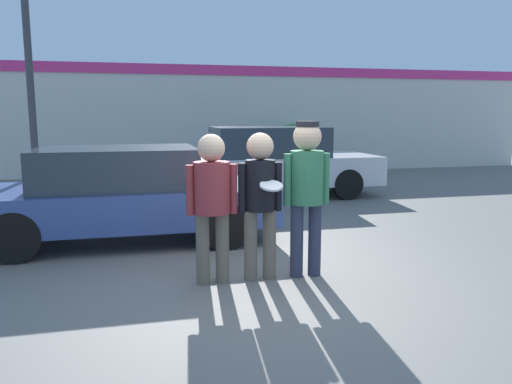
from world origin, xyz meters
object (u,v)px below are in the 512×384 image
at_px(person_left, 212,195).
at_px(parked_car_far, 271,162).
at_px(person_right, 307,183).
at_px(shrub, 294,149).
at_px(parked_car_near, 122,194).
at_px(person_middle_with_frisbee, 260,194).

bearing_deg(person_left, parked_car_far, 68.34).
bearing_deg(person_left, person_right, -0.60).
distance_m(person_left, parked_car_far, 6.05).
distance_m(person_right, parked_car_far, 5.75).
relative_size(person_right, shrub, 1.14).
relative_size(person_left, shrub, 1.05).
distance_m(person_right, parked_car_near, 3.06).
bearing_deg(person_left, shrub, 66.73).
xyz_separation_m(parked_car_near, parked_car_far, (3.23, 3.43, 0.08)).
xyz_separation_m(parked_car_near, shrub, (4.99, 7.08, 0.08)).
distance_m(person_middle_with_frisbee, person_right, 0.55).
height_order(person_middle_with_frisbee, parked_car_near, person_middle_with_frisbee).
height_order(person_left, person_right, person_right).
relative_size(parked_car_far, shrub, 3.02).
bearing_deg(person_right, shrub, 72.65).
relative_size(person_left, parked_car_far, 0.35).
bearing_deg(person_right, person_middle_with_frisbee, 179.12).
bearing_deg(parked_car_near, person_middle_with_frisbee, -54.96).
xyz_separation_m(parked_car_far, shrub, (1.76, 3.65, -0.00)).
xyz_separation_m(person_right, parked_car_far, (1.14, 5.63, -0.31)).
bearing_deg(person_middle_with_frisbee, person_left, 179.69).
bearing_deg(parked_car_near, person_right, -46.63).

